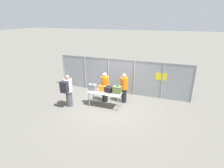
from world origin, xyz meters
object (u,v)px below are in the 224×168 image
(suitcase_black, at_px, (109,89))
(security_worker_near, at_px, (105,87))
(security_worker_far, at_px, (124,88))
(traveler_hooded, at_px, (68,90))
(suitcase_olive, at_px, (117,90))
(inspection_table, at_px, (105,94))
(suitcase_orange, at_px, (102,89))
(suitcase_grey, at_px, (93,87))
(utility_trailer, at_px, (162,83))

(suitcase_black, bearing_deg, security_worker_near, 129.05)
(security_worker_near, bearing_deg, security_worker_far, -174.22)
(traveler_hooded, distance_m, security_worker_near, 1.97)
(traveler_hooded, bearing_deg, suitcase_black, 30.99)
(suitcase_olive, relative_size, security_worker_near, 0.25)
(suitcase_black, relative_size, suitcase_olive, 1.03)
(inspection_table, bearing_deg, traveler_hooded, -160.11)
(inspection_table, height_order, security_worker_far, security_worker_far)
(inspection_table, distance_m, suitcase_orange, 0.29)
(suitcase_grey, height_order, suitcase_olive, suitcase_olive)
(security_worker_near, distance_m, security_worker_far, 1.03)
(suitcase_grey, bearing_deg, inspection_table, 0.13)
(suitcase_black, bearing_deg, security_worker_far, 50.64)
(traveler_hooded, relative_size, security_worker_near, 1.03)
(suitcase_olive, xyz_separation_m, utility_trailer, (1.92, 3.37, -0.58))
(suitcase_grey, height_order, suitcase_black, suitcase_grey)
(suitcase_grey, height_order, security_worker_far, security_worker_far)
(suitcase_black, distance_m, security_worker_far, 0.95)
(suitcase_orange, height_order, traveler_hooded, traveler_hooded)
(security_worker_far, bearing_deg, suitcase_orange, 20.84)
(inspection_table, height_order, suitcase_olive, suitcase_olive)
(suitcase_grey, height_order, traveler_hooded, traveler_hooded)
(suitcase_orange, distance_m, security_worker_near, 0.51)
(inspection_table, bearing_deg, suitcase_black, 24.40)
(suitcase_black, distance_m, traveler_hooded, 2.08)
(inspection_table, height_order, utility_trailer, inspection_table)
(inspection_table, distance_m, security_worker_near, 0.63)
(suitcase_orange, relative_size, security_worker_near, 0.21)
(suitcase_olive, relative_size, traveler_hooded, 0.24)
(suitcase_grey, xyz_separation_m, security_worker_far, (1.46, 0.81, -0.13))
(suitcase_grey, bearing_deg, utility_trailer, 46.94)
(inspection_table, xyz_separation_m, traveler_hooded, (-1.78, -0.64, 0.21))
(inspection_table, bearing_deg, suitcase_grey, -179.87)
(security_worker_near, bearing_deg, suitcase_black, 121.32)
(suitcase_orange, xyz_separation_m, security_worker_far, (0.94, 0.74, -0.11))
(security_worker_near, distance_m, utility_trailer, 4.03)
(security_worker_far, distance_m, utility_trailer, 3.22)
(utility_trailer, bearing_deg, suitcase_black, -125.13)
(suitcase_olive, bearing_deg, security_worker_far, 78.60)
(traveler_hooded, xyz_separation_m, security_worker_far, (2.55, 1.45, -0.09))
(suitcase_orange, xyz_separation_m, traveler_hooded, (-1.61, -0.71, -0.01))
(suitcase_olive, height_order, utility_trailer, suitcase_olive)
(suitcase_grey, distance_m, suitcase_olive, 1.31)
(inspection_table, bearing_deg, suitcase_olive, 7.80)
(suitcase_black, xyz_separation_m, traveler_hooded, (-1.95, -0.72, -0.01))
(utility_trailer, bearing_deg, traveler_hooded, -136.53)
(suitcase_grey, distance_m, utility_trailer, 4.77)
(suitcase_grey, relative_size, security_worker_far, 0.26)
(inspection_table, height_order, security_worker_near, security_worker_near)
(traveler_hooded, height_order, security_worker_far, traveler_hooded)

